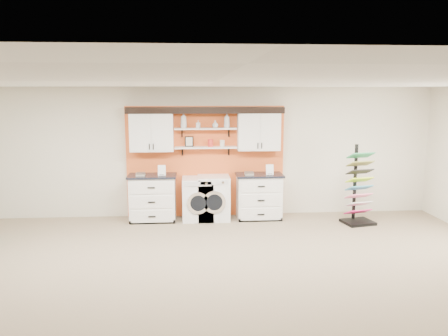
{
  "coord_description": "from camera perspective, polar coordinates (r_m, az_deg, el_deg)",
  "views": [
    {
      "loc": [
        -0.29,
        -5.42,
        2.64
      ],
      "look_at": [
        0.28,
        2.3,
        1.34
      ],
      "focal_mm": 35.0,
      "sensor_mm": 36.0,
      "label": 1
    }
  ],
  "objects": [
    {
      "name": "shelf_upper",
      "position": [
        9.25,
        -2.42,
        5.16
      ],
      "size": [
        1.32,
        0.28,
        0.03
      ],
      "primitive_type": "cube",
      "color": "white",
      "rests_on": "wall_back"
    },
    {
      "name": "shelf_lower",
      "position": [
        9.29,
        -2.4,
        2.7
      ],
      "size": [
        1.32,
        0.28,
        0.03
      ],
      "primitive_type": "cube",
      "color": "white",
      "rests_on": "wall_back"
    },
    {
      "name": "soap_bottle_a",
      "position": [
        9.23,
        -5.3,
        6.27
      ],
      "size": [
        0.17,
        0.17,
        0.34
      ],
      "primitive_type": "imported",
      "rotation": [
        0.0,
        0.0,
        0.38
      ],
      "color": "silver",
      "rests_on": "shelf_upper"
    },
    {
      "name": "sample_rack",
      "position": [
        9.42,
        17.13,
        -3.84
      ],
      "size": [
        0.68,
        0.61,
        1.63
      ],
      "rotation": [
        0.0,
        0.0,
        0.2
      ],
      "color": "black",
      "rests_on": "floor"
    },
    {
      "name": "soap_bottle_d",
      "position": [
        9.26,
        0.37,
        6.27
      ],
      "size": [
        0.15,
        0.15,
        0.32
      ],
      "primitive_type": "imported",
      "rotation": [
        0.0,
        0.0,
        0.27
      ],
      "color": "silver",
      "rests_on": "shelf_upper"
    },
    {
      "name": "picture_frame",
      "position": [
        9.32,
        -4.57,
        3.47
      ],
      "size": [
        0.18,
        0.02,
        0.22
      ],
      "color": "black",
      "rests_on": "shelf_lower"
    },
    {
      "name": "ceiling",
      "position": [
        5.43,
        -1.17,
        11.25
      ],
      "size": [
        10.0,
        10.0,
        0.0
      ],
      "primitive_type": "plane",
      "rotation": [
        3.14,
        0.0,
        0.0
      ],
      "color": "white",
      "rests_on": "wall_back"
    },
    {
      "name": "canister_cream",
      "position": [
        9.3,
        -0.24,
        3.24
      ],
      "size": [
        0.1,
        0.1,
        0.14
      ],
      "primitive_type": "cylinder",
      "color": "silver",
      "rests_on": "shelf_lower"
    },
    {
      "name": "wall_back",
      "position": [
        9.5,
        -2.43,
        2.07
      ],
      "size": [
        10.0,
        0.0,
        10.0
      ],
      "primitive_type": "plane",
      "rotation": [
        1.57,
        0.0,
        0.0
      ],
      "color": "beige",
      "rests_on": "floor"
    },
    {
      "name": "canister_red",
      "position": [
        9.28,
        -1.79,
        3.29
      ],
      "size": [
        0.11,
        0.11,
        0.16
      ],
      "primitive_type": "cylinder",
      "color": "red",
      "rests_on": "shelf_lower"
    },
    {
      "name": "floor",
      "position": [
        6.03,
        -1.08,
        -16.38
      ],
      "size": [
        10.0,
        10.0,
        0.0
      ],
      "primitive_type": "plane",
      "color": "gray",
      "rests_on": "ground"
    },
    {
      "name": "base_cabinet_right",
      "position": [
        9.42,
        4.58,
        -3.69
      ],
      "size": [
        0.99,
        0.66,
        0.97
      ],
      "color": "white",
      "rests_on": "floor"
    },
    {
      "name": "upper_cabinet_right",
      "position": [
        9.35,
        4.55,
        4.88
      ],
      "size": [
        0.9,
        0.35,
        0.84
      ],
      "color": "white",
      "rests_on": "wall_back"
    },
    {
      "name": "soap_bottle_c",
      "position": [
        9.25,
        -1.16,
        5.76
      ],
      "size": [
        0.15,
        0.15,
        0.16
      ],
      "primitive_type": "imported",
      "rotation": [
        0.0,
        0.0,
        2.88
      ],
      "color": "silver",
      "rests_on": "shelf_upper"
    },
    {
      "name": "upper_cabinet_left",
      "position": [
        9.28,
        -9.43,
        4.75
      ],
      "size": [
        0.9,
        0.35,
        0.84
      ],
      "color": "white",
      "rests_on": "wall_back"
    },
    {
      "name": "crown_molding",
      "position": [
        9.24,
        -2.44,
        7.63
      ],
      "size": [
        3.3,
        0.41,
        0.13
      ],
      "color": "black",
      "rests_on": "wall_back"
    },
    {
      "name": "washer",
      "position": [
        9.32,
        -3.43,
        -4.02
      ],
      "size": [
        0.65,
        0.71,
        0.91
      ],
      "color": "white",
      "rests_on": "floor"
    },
    {
      "name": "accent_panel",
      "position": [
        9.5,
        -2.42,
        0.84
      ],
      "size": [
        3.4,
        0.07,
        2.4
      ],
      "primitive_type": "cube",
      "color": "orange",
      "rests_on": "wall_back"
    },
    {
      "name": "base_cabinet_left",
      "position": [
        9.35,
        -9.28,
        -3.85
      ],
      "size": [
        1.0,
        0.66,
        0.98
      ],
      "color": "white",
      "rests_on": "floor"
    },
    {
      "name": "dryer",
      "position": [
        9.32,
        -1.37,
        -3.9
      ],
      "size": [
        0.67,
        0.71,
        0.94
      ],
      "color": "white",
      "rests_on": "floor"
    },
    {
      "name": "soap_bottle_b",
      "position": [
        9.24,
        -3.39,
        5.75
      ],
      "size": [
        0.1,
        0.1,
        0.16
      ],
      "primitive_type": "imported",
      "rotation": [
        0.0,
        0.0,
        -0.38
      ],
      "color": "silver",
      "rests_on": "shelf_upper"
    }
  ]
}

